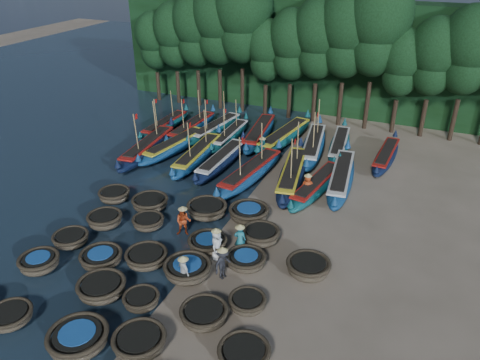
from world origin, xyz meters
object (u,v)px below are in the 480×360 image
at_px(long_boat_10, 192,127).
at_px(long_boat_14, 285,136).
at_px(coracle_11, 101,258).
at_px(long_boat_8, 341,177).
at_px(long_boat_7, 317,185).
at_px(coracle_19, 308,267).
at_px(long_boat_2, 175,145).
at_px(coracle_2, 78,338).
at_px(coracle_23, 249,213).
at_px(coracle_22, 207,209).
at_px(long_boat_1, 148,147).
at_px(long_boat_6, 292,174).
at_px(coracle_1, 10,316).
at_px(coracle_17, 208,243).
at_px(coracle_20, 114,195).
at_px(long_boat_5, 251,173).
at_px(fisherman_5, 262,148).
at_px(coracle_18, 246,260).
at_px(fisherman_6, 307,186).
at_px(coracle_21, 150,203).
at_px(fisherman_2, 183,221).
at_px(fisherman_1, 240,238).
at_px(coracle_9, 244,354).
at_px(coracle_15, 105,219).
at_px(long_boat_17, 386,156).
at_px(coracle_12, 147,257).
at_px(coracle_7, 141,300).
at_px(long_boat_4, 222,160).
at_px(long_boat_12, 230,135).
at_px(long_boat_3, 198,154).
at_px(coracle_13, 188,269).
at_px(coracle_14, 247,302).
at_px(fisherman_0, 217,243).
at_px(coracle_16, 148,222).
at_px(coracle_3, 139,341).
at_px(long_boat_11, 216,128).
at_px(long_boat_16, 339,145).
at_px(coracle_8, 204,314).
at_px(fisherman_3, 223,263).

relative_size(long_boat_10, long_boat_14, 0.90).
height_order(coracle_11, long_boat_8, long_boat_8).
height_order(long_boat_7, long_boat_10, long_boat_10).
relative_size(coracle_19, long_boat_2, 0.29).
xyz_separation_m(coracle_2, coracle_23, (2.71, 11.56, 0.02)).
relative_size(coracle_22, long_boat_14, 0.32).
distance_m(coracle_11, long_boat_1, 13.54).
relative_size(coracle_19, long_boat_6, 0.27).
bearing_deg(long_boat_10, coracle_19, -43.91).
xyz_separation_m(coracle_1, coracle_17, (5.43, 8.03, 0.06)).
bearing_deg(coracle_20, coracle_23, 7.99).
relative_size(long_boat_5, fisherman_5, 4.91).
bearing_deg(coracle_1, coracle_18, 43.91).
bearing_deg(fisherman_6, long_boat_8, -143.72).
xyz_separation_m(coracle_21, fisherman_2, (3.26, -1.66, 0.48)).
height_order(coracle_1, fisherman_1, fisherman_1).
distance_m(coracle_9, coracle_15, 12.45).
relative_size(long_boat_14, long_boat_17, 1.22).
bearing_deg(coracle_20, long_boat_2, 91.88).
bearing_deg(coracle_2, coracle_12, 94.88).
bearing_deg(coracle_7, long_boat_4, 100.81).
relative_size(long_boat_12, fisherman_2, 3.89).
xyz_separation_m(coracle_1, long_boat_7, (9.14, 16.43, 0.17)).
xyz_separation_m(coracle_1, long_boat_3, (-0.14, 17.63, 0.22)).
height_order(coracle_13, long_boat_7, long_boat_7).
relative_size(coracle_12, coracle_22, 0.75).
bearing_deg(coracle_18, long_boat_3, 128.26).
xyz_separation_m(coracle_11, coracle_20, (-3.32, 5.59, 0.01)).
height_order(long_boat_4, fisherman_1, fisherman_1).
relative_size(coracle_23, long_boat_2, 0.29).
height_order(coracle_11, coracle_22, coracle_22).
bearing_deg(coracle_14, long_boat_17, 78.88).
xyz_separation_m(coracle_22, fisherman_0, (2.31, -3.49, 0.44)).
height_order(coracle_12, long_boat_3, long_boat_3).
height_order(coracle_16, long_boat_2, long_boat_2).
xyz_separation_m(coracle_14, fisherman_1, (-1.91, 3.67, 0.57)).
distance_m(coracle_3, coracle_20, 12.54).
bearing_deg(coracle_1, coracle_3, 8.80).
relative_size(coracle_9, coracle_13, 0.95).
bearing_deg(long_boat_14, long_boat_11, -167.25).
distance_m(coracle_21, fisherman_0, 6.57).
bearing_deg(coracle_13, coracle_19, 24.30).
bearing_deg(coracle_21, fisherman_0, -26.26).
bearing_deg(long_boat_17, coracle_16, -124.91).
xyz_separation_m(coracle_3, coracle_16, (-4.56, 7.70, -0.02)).
bearing_deg(long_boat_10, long_boat_16, 6.53).
distance_m(coracle_12, coracle_16, 3.37).
bearing_deg(long_boat_11, long_boat_2, -97.85).
relative_size(coracle_8, long_boat_4, 0.26).
xyz_separation_m(long_boat_2, fisherman_3, (9.67, -12.19, 0.31)).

